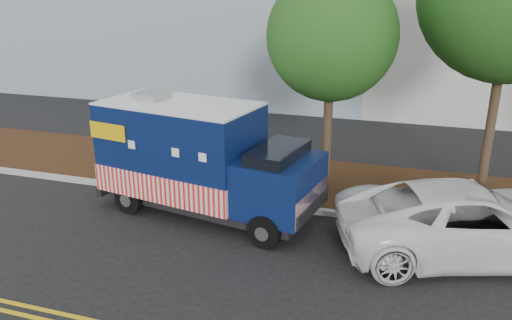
% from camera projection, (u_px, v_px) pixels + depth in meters
% --- Properties ---
extents(ground, '(120.00, 120.00, 0.00)m').
position_uv_depth(ground, '(233.00, 226.00, 13.00)').
color(ground, black).
rests_on(ground, ground).
extents(curb, '(120.00, 0.18, 0.15)m').
position_uv_depth(curb, '(249.00, 202.00, 14.23)').
color(curb, '#9E9E99').
rests_on(curb, ground).
extents(mulch_strip, '(120.00, 4.00, 0.15)m').
position_uv_depth(mulch_strip, '(270.00, 177.00, 16.12)').
color(mulch_strip, black).
rests_on(mulch_strip, ground).
extents(tree_b, '(3.55, 3.55, 6.42)m').
position_uv_depth(tree_b, '(332.00, 36.00, 13.43)').
color(tree_b, '#38281C').
rests_on(tree_b, ground).
extents(sign_post, '(0.06, 0.06, 2.40)m').
position_uv_depth(sign_post, '(133.00, 150.00, 15.16)').
color(sign_post, '#473828').
rests_on(sign_post, ground).
extents(food_truck, '(6.39, 3.27, 3.21)m').
position_uv_depth(food_truck, '(198.00, 161.00, 13.43)').
color(food_truck, black).
rests_on(food_truck, ground).
extents(white_car, '(6.59, 4.55, 1.67)m').
position_uv_depth(white_car, '(470.00, 221.00, 11.42)').
color(white_car, white).
rests_on(white_car, ground).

